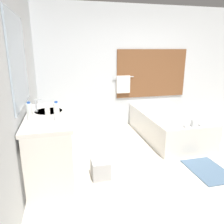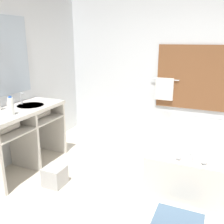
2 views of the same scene
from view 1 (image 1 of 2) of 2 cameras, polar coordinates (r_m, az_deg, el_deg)
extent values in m
plane|color=beige|center=(3.61, 17.51, -13.94)|extent=(16.00, 16.00, 0.00)
cube|color=silver|center=(5.18, 6.02, 11.48)|extent=(7.40, 0.06, 2.70)
cube|color=brown|center=(5.30, 10.35, 9.88)|extent=(1.70, 0.02, 1.10)
cylinder|color=silver|center=(5.04, 2.95, 9.13)|extent=(0.50, 0.02, 0.02)
cube|color=silver|center=(5.05, 2.96, 7.21)|extent=(0.32, 0.04, 0.40)
cube|color=silver|center=(2.72, -24.37, 5.98)|extent=(0.06, 7.40, 2.70)
cube|color=#A3B2C1|center=(2.94, -23.25, 12.05)|extent=(0.02, 1.10, 1.10)
cube|color=silver|center=(3.04, -16.35, -1.19)|extent=(0.58, 1.34, 0.05)
cube|color=silver|center=(3.11, -16.03, -5.04)|extent=(0.55, 1.27, 0.02)
cylinder|color=white|center=(3.23, -16.18, -0.61)|extent=(0.38, 0.38, 0.10)
cube|color=silver|center=(2.62, -16.10, -14.99)|extent=(0.54, 0.04, 0.87)
cube|color=silver|center=(3.20, -15.70, -9.06)|extent=(0.54, 0.04, 0.87)
cube|color=silver|center=(3.80, -15.43, -4.97)|extent=(0.54, 0.04, 0.87)
cylinder|color=silver|center=(2.76, -15.47, -5.98)|extent=(0.13, 0.37, 0.13)
cylinder|color=silver|center=(3.39, -15.21, -1.82)|extent=(0.13, 0.37, 0.13)
cylinder|color=silver|center=(3.23, -19.10, 0.25)|extent=(0.04, 0.04, 0.02)
cylinder|color=silver|center=(3.21, -19.25, 1.80)|extent=(0.02, 0.02, 0.16)
cube|color=silver|center=(3.19, -18.65, 3.06)|extent=(0.07, 0.01, 0.01)
cube|color=silver|center=(4.68, 14.34, -3.20)|extent=(1.06, 1.88, 0.51)
ellipsoid|color=white|center=(4.64, 14.42, -1.99)|extent=(0.76, 1.36, 0.30)
cube|color=silver|center=(3.90, 20.34, -2.74)|extent=(0.04, 0.07, 0.12)
sphere|color=silver|center=(3.83, 18.54, -3.36)|extent=(0.06, 0.06, 0.06)
sphere|color=silver|center=(3.99, 21.97, -2.97)|extent=(0.06, 0.06, 0.06)
cylinder|color=silver|center=(2.83, -20.75, -0.01)|extent=(0.07, 0.07, 0.22)
cylinder|color=#1E4CA8|center=(2.80, -20.98, 2.31)|extent=(0.04, 0.04, 0.02)
cylinder|color=silver|center=(2.72, -14.25, 0.03)|extent=(0.07, 0.07, 0.23)
cylinder|color=#1E4CA8|center=(2.69, -14.43, 2.55)|extent=(0.04, 0.04, 0.02)
cylinder|color=white|center=(2.82, -16.44, -0.49)|extent=(0.06, 0.06, 0.14)
cylinder|color=silver|center=(2.79, -16.58, 1.20)|extent=(0.03, 0.03, 0.03)
cube|color=#B2B2B2|center=(3.19, -2.98, -14.69)|extent=(0.26, 0.26, 0.26)
cube|color=slate|center=(3.69, 23.78, -13.76)|extent=(0.51, 0.73, 0.02)
camera|label=2|loc=(2.35, 69.18, 8.02)|focal=40.00mm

